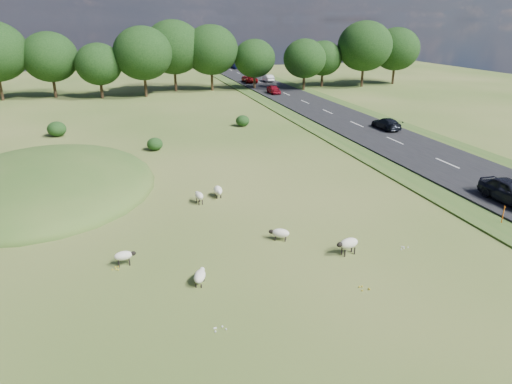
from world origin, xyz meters
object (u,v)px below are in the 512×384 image
sheep_5 (199,196)px  marker_post (503,215)px  sheep_1 (124,256)px  car_3 (268,78)px  sheep_2 (218,190)px  car_0 (511,191)px  sheep_0 (348,243)px  car_4 (386,123)px  car_2 (274,89)px  sheep_3 (200,276)px  car_5 (250,79)px  car_1 (236,66)px  sheep_4 (280,233)px

sheep_5 → marker_post: bearing=-124.9°
sheep_1 → car_3: car_3 is taller
sheep_1 → sheep_2: (6.44, 7.97, -0.06)m
car_0 → sheep_5: bearing=162.6°
sheep_2 → sheep_0: bearing=26.7°
marker_post → car_4: car_4 is taller
sheep_0 → car_2: bearing=-113.4°
marker_post → sheep_0: size_ratio=0.90×
marker_post → sheep_3: bearing=-175.5°
sheep_1 → car_2: 56.25m
sheep_5 → car_2: bearing=-32.7°
sheep_1 → car_5: car_5 is taller
sheep_0 → sheep_2: sheep_0 is taller
sheep_3 → car_0: 21.61m
sheep_3 → car_5: (21.27, 67.94, 0.50)m
sheep_1 → car_3: 71.44m
car_0 → car_1: 91.11m
marker_post → sheep_0: bearing=-175.6°
car_1 → car_5: bearing=82.0°
marker_post → sheep_2: marker_post is taller
car_5 → car_2: bearing=-90.0°
sheep_3 → car_2: 57.44m
sheep_4 → car_2: bearing=-79.8°
sheep_2 → sheep_4: bearing=15.8°
sheep_0 → car_0: (13.34, 3.11, 0.37)m
sheep_1 → car_2: size_ratio=0.28×
sheep_0 → sheep_5: bearing=-65.1°
sheep_5 → car_5: size_ratio=0.23×
sheep_5 → car_1: 88.05m
sheep_1 → car_1: bearing=67.2°
marker_post → sheep_5: marker_post is taller
sheep_4 → car_1: car_1 is taller
marker_post → car_5: size_ratio=0.25×
car_0 → car_4: 21.82m
marker_post → car_0: car_0 is taller
sheep_2 → car_0: size_ratio=0.30×
sheep_0 → car_3: size_ratio=0.33×
sheep_5 → car_2: car_2 is taller
sheep_5 → car_5: 61.24m
sheep_0 → car_0: car_0 is taller
sheep_0 → sheep_4: 3.88m
sheep_3 → car_1: size_ratio=0.28×
marker_post → car_0: 3.57m
car_1 → car_5: size_ratio=0.91×
car_2 → car_4: (3.80, -28.08, -0.04)m
sheep_1 → sheep_5: sheep_5 is taller
sheep_2 → marker_post: bearing=60.2°
sheep_4 → sheep_5: bearing=-34.7°
sheep_1 → sheep_5: size_ratio=0.96×
sheep_1 → car_5: bearing=63.6°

